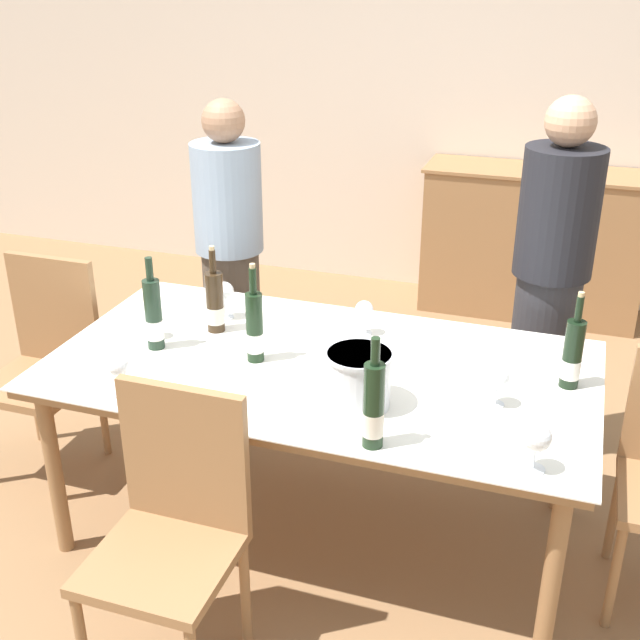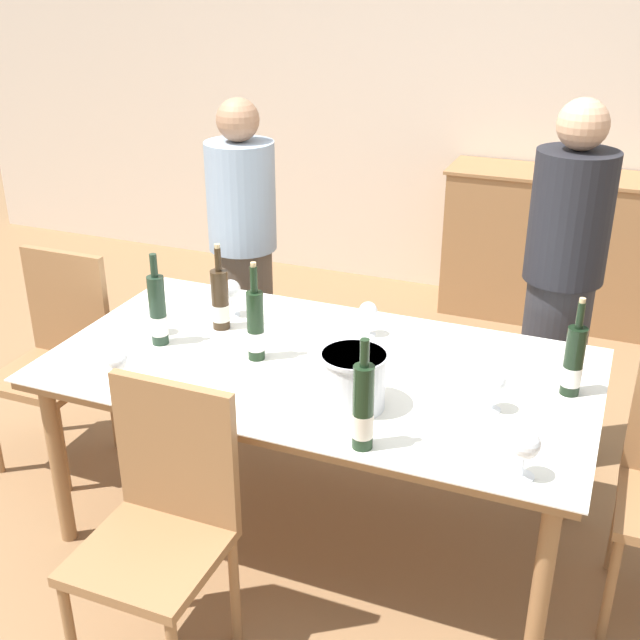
% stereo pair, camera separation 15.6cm
% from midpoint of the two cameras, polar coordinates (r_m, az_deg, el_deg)
% --- Properties ---
extents(ground_plane, '(12.00, 12.00, 0.00)m').
position_cam_midpoint_polar(ground_plane, '(3.39, -1.36, -14.46)').
color(ground_plane, olive).
extents(back_wall, '(8.00, 0.10, 2.80)m').
position_cam_midpoint_polar(back_wall, '(5.37, 9.02, 16.51)').
color(back_wall, beige).
rests_on(back_wall, ground_plane).
extents(sideboard_cabinet, '(1.38, 0.46, 0.94)m').
position_cam_midpoint_polar(sideboard_cabinet, '(5.23, 14.04, 5.34)').
color(sideboard_cabinet, '#996B42').
rests_on(sideboard_cabinet, ground_plane).
extents(dining_table, '(2.00, 1.07, 0.75)m').
position_cam_midpoint_polar(dining_table, '(3.00, -1.49, -4.19)').
color(dining_table, '#996B42').
rests_on(dining_table, ground_plane).
extents(ice_bucket, '(0.23, 0.23, 0.19)m').
position_cam_midpoint_polar(ice_bucket, '(2.66, 1.10, -4.14)').
color(ice_bucket, silver).
rests_on(ice_bucket, dining_table).
extents(wine_bottle_0, '(0.07, 0.07, 0.38)m').
position_cam_midpoint_polar(wine_bottle_0, '(2.96, -6.18, -0.58)').
color(wine_bottle_0, black).
rests_on(wine_bottle_0, dining_table).
extents(wine_bottle_1, '(0.07, 0.07, 0.37)m').
position_cam_midpoint_polar(wine_bottle_1, '(3.12, -13.15, 0.28)').
color(wine_bottle_1, '#1E3323').
rests_on(wine_bottle_1, dining_table).
extents(wine_bottle_2, '(0.07, 0.07, 0.37)m').
position_cam_midpoint_polar(wine_bottle_2, '(2.44, 2.00, -6.26)').
color(wine_bottle_2, black).
rests_on(wine_bottle_2, dining_table).
extents(wine_bottle_3, '(0.07, 0.07, 0.36)m').
position_cam_midpoint_polar(wine_bottle_3, '(3.22, -8.86, 1.18)').
color(wine_bottle_3, '#332314').
rests_on(wine_bottle_3, dining_table).
extents(wine_bottle_4, '(0.07, 0.07, 0.36)m').
position_cam_midpoint_polar(wine_bottle_4, '(2.88, 16.04, -2.45)').
color(wine_bottle_4, black).
rests_on(wine_bottle_4, dining_table).
extents(wine_glass_0, '(0.07, 0.07, 0.14)m').
position_cam_midpoint_polar(wine_glass_0, '(3.16, 1.76, 0.62)').
color(wine_glass_0, white).
rests_on(wine_glass_0, dining_table).
extents(wine_glass_1, '(0.07, 0.07, 0.14)m').
position_cam_midpoint_polar(wine_glass_1, '(3.21, -13.45, 0.22)').
color(wine_glass_1, white).
rests_on(wine_glass_1, dining_table).
extents(wine_glass_2, '(0.08, 0.08, 0.15)m').
position_cam_midpoint_polar(wine_glass_2, '(2.71, 10.92, -4.12)').
color(wine_glass_2, white).
rests_on(wine_glass_2, dining_table).
extents(wine_glass_3, '(0.09, 0.09, 0.16)m').
position_cam_midpoint_polar(wine_glass_3, '(2.40, 13.36, -8.24)').
color(wine_glass_3, white).
rests_on(wine_glass_3, dining_table).
extents(wine_glass_4, '(0.07, 0.07, 0.15)m').
position_cam_midpoint_polar(wine_glass_4, '(2.83, -15.68, -3.30)').
color(wine_glass_4, white).
rests_on(wine_glass_4, dining_table).
extents(wine_glass_5, '(0.08, 0.08, 0.16)m').
position_cam_midpoint_polar(wine_glass_5, '(3.33, -8.17, 1.92)').
color(wine_glass_5, white).
rests_on(wine_glass_5, dining_table).
extents(chair_left_end, '(0.42, 0.42, 0.95)m').
position_cam_midpoint_polar(chair_left_end, '(3.74, -20.02, -2.29)').
color(chair_left_end, '#996B42').
rests_on(chair_left_end, ground_plane).
extents(chair_near_front, '(0.42, 0.42, 0.97)m').
position_cam_midpoint_polar(chair_near_front, '(2.58, -12.15, -13.76)').
color(chair_near_front, '#996B42').
rests_on(chair_near_front, ground_plane).
extents(person_host, '(0.33, 0.33, 1.54)m').
position_cam_midpoint_polar(person_host, '(3.96, -7.52, 4.26)').
color(person_host, '#51473D').
rests_on(person_host, ground_plane).
extents(person_guest_left, '(0.33, 0.33, 1.63)m').
position_cam_midpoint_polar(person_guest_left, '(3.56, 14.78, 2.14)').
color(person_guest_left, '#2D2D33').
rests_on(person_guest_left, ground_plane).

